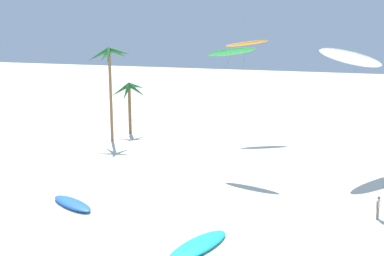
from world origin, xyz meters
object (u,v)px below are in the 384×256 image
object	(u,v)px
palm_tree_0	(130,93)
grounded_kite_1	(198,245)
flying_kite_0	(231,52)
flying_kite_3	(352,58)
palm_tree_1	(110,63)
flying_kite_2	(247,43)
grounded_kite_2	(72,203)
person_near_right	(378,207)

from	to	relation	value
palm_tree_0	grounded_kite_1	xyz separation A→B (m)	(19.85, -25.96, -4.96)
flying_kite_0	flying_kite_3	bearing A→B (deg)	28.19
flying_kite_3	palm_tree_1	bearing A→B (deg)	-179.08
flying_kite_0	flying_kite_2	world-z (taller)	flying_kite_2
palm_tree_0	flying_kite_0	size ratio (longest dim) A/B	0.56
grounded_kite_2	flying_kite_0	bearing A→B (deg)	62.34
palm_tree_1	person_near_right	bearing A→B (deg)	-23.78
flying_kite_2	grounded_kite_2	world-z (taller)	flying_kite_2
palm_tree_1	person_near_right	distance (m)	32.99
flying_kite_0	person_near_right	distance (m)	18.32
grounded_kite_2	flying_kite_3	bearing A→B (deg)	48.19
grounded_kite_2	person_near_right	distance (m)	21.49
palm_tree_0	flying_kite_0	world-z (taller)	flying_kite_0
flying_kite_3	grounded_kite_1	xyz separation A→B (m)	(-6.31, -22.00, -9.98)
grounded_kite_1	person_near_right	bearing A→B (deg)	42.27
flying_kite_0	flying_kite_3	size ratio (longest dim) A/B	0.99
flying_kite_3	grounded_kite_1	bearing A→B (deg)	-106.01
palm_tree_0	person_near_right	bearing A→B (deg)	-30.42
palm_tree_0	grounded_kite_2	distance (m)	25.44
palm_tree_1	flying_kite_2	bearing A→B (deg)	34.41
flying_kite_2	person_near_right	xyz separation A→B (m)	(15.88, -22.05, -10.31)
grounded_kite_1	flying_kite_0	bearing A→B (deg)	102.45
flying_kite_0	palm_tree_1	bearing A→B (deg)	162.87
palm_tree_0	grounded_kite_2	size ratio (longest dim) A/B	1.38
palm_tree_1	flying_kite_0	size ratio (longest dim) A/B	0.95
flying_kite_2	person_near_right	size ratio (longest dim) A/B	7.31
palm_tree_0	grounded_kite_1	distance (m)	33.06
flying_kite_2	palm_tree_0	bearing A→B (deg)	-160.53
flying_kite_3	person_near_right	world-z (taller)	flying_kite_3
flying_kite_2	flying_kite_3	xyz separation A→B (m)	(12.63, -8.75, -1.08)
flying_kite_2	grounded_kite_2	xyz separation A→B (m)	(-4.72, -28.14, -11.01)
person_near_right	grounded_kite_1	bearing A→B (deg)	-137.73
grounded_kite_1	flying_kite_2	bearing A→B (deg)	101.61
flying_kite_3	grounded_kite_1	size ratio (longest dim) A/B	2.15
palm_tree_0	person_near_right	world-z (taller)	palm_tree_0
palm_tree_1	person_near_right	world-z (taller)	palm_tree_1
palm_tree_1	palm_tree_0	bearing A→B (deg)	92.10
flying_kite_0	grounded_kite_1	world-z (taller)	flying_kite_0
flying_kite_0	flying_kite_3	distance (m)	11.35
person_near_right	palm_tree_1	bearing A→B (deg)	156.22
grounded_kite_2	palm_tree_0	bearing A→B (deg)	110.69
grounded_kite_1	grounded_kite_2	world-z (taller)	grounded_kite_2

